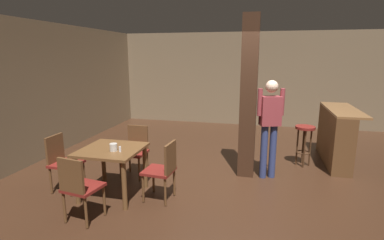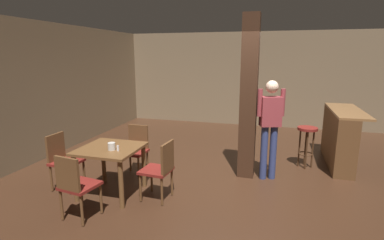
% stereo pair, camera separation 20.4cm
% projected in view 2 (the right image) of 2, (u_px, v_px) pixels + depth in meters
% --- Properties ---
extents(ground_plane, '(10.80, 10.80, 0.00)m').
position_uv_depth(ground_plane, '(231.00, 183.00, 5.07)').
color(ground_plane, '#382114').
extents(wall_back, '(8.00, 0.10, 2.80)m').
position_uv_depth(wall_back, '(255.00, 80.00, 9.00)').
color(wall_back, '#756047').
rests_on(wall_back, ground_plane).
extents(wall_left, '(0.10, 9.00, 2.80)m').
position_uv_depth(wall_left, '(30.00, 93.00, 5.85)').
color(wall_left, '#756047').
rests_on(wall_left, ground_plane).
extents(pillar, '(0.28, 0.28, 2.80)m').
position_uv_depth(pillar, '(249.00, 98.00, 5.13)').
color(pillar, '#382114').
rests_on(pillar, ground_plane).
extents(dining_table, '(0.89, 0.89, 0.75)m').
position_uv_depth(dining_table, '(110.00, 156.00, 4.57)').
color(dining_table, brown).
rests_on(dining_table, ground_plane).
extents(chair_west, '(0.43, 0.43, 0.89)m').
position_uv_depth(chair_west, '(63.00, 158.00, 4.80)').
color(chair_west, maroon).
rests_on(chair_west, ground_plane).
extents(chair_north, '(0.43, 0.43, 0.89)m').
position_uv_depth(chair_north, '(136.00, 148.00, 5.34)').
color(chair_north, maroon).
rests_on(chair_north, ground_plane).
extents(chair_east, '(0.45, 0.45, 0.89)m').
position_uv_depth(chair_east, '(161.00, 167.00, 4.41)').
color(chair_east, maroon).
rests_on(chair_east, ground_plane).
extents(chair_south, '(0.48, 0.48, 0.89)m').
position_uv_depth(chair_south, '(75.00, 184.00, 3.85)').
color(chair_south, maroon).
rests_on(chair_south, ground_plane).
extents(napkin_cup, '(0.11, 0.11, 0.11)m').
position_uv_depth(napkin_cup, '(112.00, 146.00, 4.41)').
color(napkin_cup, beige).
rests_on(napkin_cup, dining_table).
extents(salt_shaker, '(0.03, 0.03, 0.08)m').
position_uv_depth(salt_shaker, '(118.00, 148.00, 4.37)').
color(salt_shaker, silver).
rests_on(salt_shaker, dining_table).
extents(standing_person, '(0.47, 0.30, 1.72)m').
position_uv_depth(standing_person, '(270.00, 123.00, 5.07)').
color(standing_person, maroon).
rests_on(standing_person, ground_plane).
extents(bar_counter, '(0.56, 1.70, 1.10)m').
position_uv_depth(bar_counter, '(339.00, 137.00, 5.88)').
color(bar_counter, brown).
rests_on(bar_counter, ground_plane).
extents(bar_stool_near, '(0.37, 0.37, 0.79)m').
position_uv_depth(bar_stool_near, '(307.00, 137.00, 5.69)').
color(bar_stool_near, maroon).
rests_on(bar_stool_near, ground_plane).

